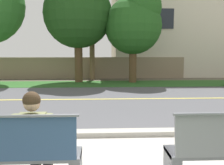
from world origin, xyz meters
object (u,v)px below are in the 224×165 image
object	(u,v)px
seated_person_olive	(35,134)
bench_left	(5,155)
shade_tree_left	(80,9)
shade_tree_centre	(135,21)

from	to	relation	value
seated_person_olive	bench_left	bearing A→B (deg)	-152.87
shade_tree_left	shade_tree_centre	bearing A→B (deg)	-6.71
bench_left	shade_tree_left	xyz separation A→B (m)	(0.10, 11.72, 3.72)
bench_left	shade_tree_centre	xyz separation A→B (m)	(3.19, 11.36, 2.98)
shade_tree_centre	shade_tree_left	bearing A→B (deg)	173.29
seated_person_olive	shade_tree_centre	bearing A→B (deg)	75.66
shade_tree_left	shade_tree_centre	world-z (taller)	shade_tree_left
bench_left	seated_person_olive	xyz separation A→B (m)	(0.33, 0.17, 0.22)
seated_person_olive	shade_tree_centre	xyz separation A→B (m)	(2.86, 11.18, 2.76)
shade_tree_left	shade_tree_centre	size ratio (longest dim) A/B	1.21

